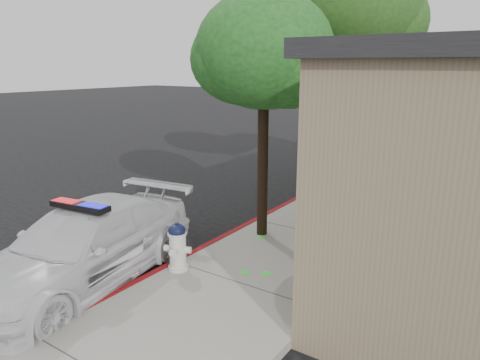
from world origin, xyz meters
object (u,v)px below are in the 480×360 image
police_car (84,246)px  street_tree_mid (355,14)px  street_tree_near (264,56)px  street_tree_far (378,67)px  fire_hydrant (177,246)px

police_car → street_tree_mid: street_tree_mid is taller
street_tree_near → street_tree_far: 7.48m
street_tree_near → street_tree_mid: 4.09m
street_tree_near → police_car: bearing=-114.0°
street_tree_mid → fire_hydrant: bearing=-97.1°
fire_hydrant → street_tree_near: street_tree_near is taller
police_car → street_tree_mid: size_ratio=0.77×
fire_hydrant → street_tree_near: size_ratio=0.18×
street_tree_near → street_tree_mid: bearing=83.6°
police_car → street_tree_far: street_tree_far is taller
police_car → fire_hydrant: size_ratio=5.57×
street_tree_near → street_tree_far: bearing=89.7°
police_car → street_tree_near: street_tree_near is taller
street_tree_near → street_tree_mid: street_tree_mid is taller
street_tree_far → street_tree_mid: bearing=-83.5°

